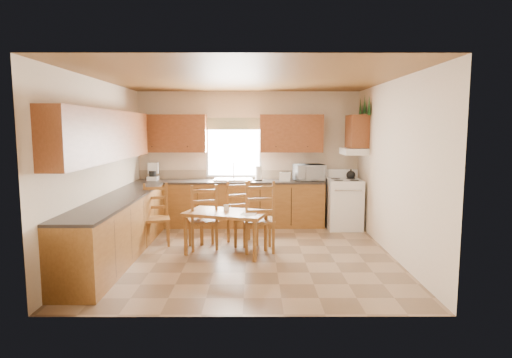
{
  "coord_description": "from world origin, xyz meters",
  "views": [
    {
      "loc": [
        0.13,
        -6.53,
        1.98
      ],
      "look_at": [
        0.15,
        0.3,
        1.15
      ],
      "focal_mm": 30.0,
      "sensor_mm": 36.0,
      "label": 1
    }
  ],
  "objects_px": {
    "stove": "(344,205)",
    "dining_table": "(226,232)",
    "chair_near_right": "(259,216)",
    "chair_far_right": "(242,213)",
    "chair_far_left": "(156,215)",
    "chair_near_left": "(203,216)",
    "microwave": "(309,172)"
  },
  "relations": [
    {
      "from": "microwave",
      "to": "dining_table",
      "type": "distance_m",
      "value": 2.56
    },
    {
      "from": "stove",
      "to": "chair_far_left",
      "type": "distance_m",
      "value": 3.6
    },
    {
      "from": "chair_far_left",
      "to": "chair_near_left",
      "type": "bearing_deg",
      "value": -28.9
    },
    {
      "from": "dining_table",
      "to": "stove",
      "type": "bearing_deg",
      "value": 54.56
    },
    {
      "from": "chair_near_left",
      "to": "chair_far_right",
      "type": "relative_size",
      "value": 1.0
    },
    {
      "from": "stove",
      "to": "chair_near_right",
      "type": "xyz_separation_m",
      "value": [
        -1.69,
        -1.53,
        0.1
      ]
    },
    {
      "from": "chair_near_left",
      "to": "chair_far_right",
      "type": "distance_m",
      "value": 0.69
    },
    {
      "from": "chair_far_right",
      "to": "chair_far_left",
      "type": "bearing_deg",
      "value": 159.24
    },
    {
      "from": "dining_table",
      "to": "chair_near_right",
      "type": "relative_size",
      "value": 1.09
    },
    {
      "from": "microwave",
      "to": "chair_near_right",
      "type": "relative_size",
      "value": 0.47
    },
    {
      "from": "chair_near_right",
      "to": "stove",
      "type": "bearing_deg",
      "value": -144.2
    },
    {
      "from": "chair_near_left",
      "to": "dining_table",
      "type": "bearing_deg",
      "value": 128.99
    },
    {
      "from": "dining_table",
      "to": "chair_far_left",
      "type": "distance_m",
      "value": 1.32
    },
    {
      "from": "dining_table",
      "to": "chair_far_left",
      "type": "bearing_deg",
      "value": 175.31
    },
    {
      "from": "chair_near_right",
      "to": "microwave",
      "type": "bearing_deg",
      "value": -126.3
    },
    {
      "from": "microwave",
      "to": "chair_far_right",
      "type": "height_order",
      "value": "microwave"
    },
    {
      "from": "microwave",
      "to": "chair_near_left",
      "type": "relative_size",
      "value": 0.51
    },
    {
      "from": "microwave",
      "to": "stove",
      "type": "bearing_deg",
      "value": -32.33
    },
    {
      "from": "chair_near_left",
      "to": "chair_near_right",
      "type": "bearing_deg",
      "value": 154.08
    },
    {
      "from": "dining_table",
      "to": "chair_near_right",
      "type": "xyz_separation_m",
      "value": [
        0.51,
        0.12,
        0.24
      ]
    },
    {
      "from": "dining_table",
      "to": "chair_far_left",
      "type": "relative_size",
      "value": 1.22
    },
    {
      "from": "stove",
      "to": "dining_table",
      "type": "height_order",
      "value": "stove"
    },
    {
      "from": "chair_near_right",
      "to": "chair_far_left",
      "type": "height_order",
      "value": "chair_near_right"
    },
    {
      "from": "dining_table",
      "to": "chair_far_right",
      "type": "height_order",
      "value": "chair_far_right"
    },
    {
      "from": "stove",
      "to": "chair_near_left",
      "type": "relative_size",
      "value": 0.89
    },
    {
      "from": "dining_table",
      "to": "chair_far_left",
      "type": "height_order",
      "value": "chair_far_left"
    },
    {
      "from": "chair_near_right",
      "to": "chair_far_right",
      "type": "height_order",
      "value": "chair_near_right"
    },
    {
      "from": "stove",
      "to": "chair_near_left",
      "type": "bearing_deg",
      "value": -151.33
    },
    {
      "from": "microwave",
      "to": "chair_far_left",
      "type": "distance_m",
      "value": 3.14
    },
    {
      "from": "stove",
      "to": "chair_far_left",
      "type": "height_order",
      "value": "chair_far_left"
    },
    {
      "from": "dining_table",
      "to": "chair_near_left",
      "type": "bearing_deg",
      "value": 162.79
    },
    {
      "from": "chair_near_right",
      "to": "chair_far_right",
      "type": "relative_size",
      "value": 1.08
    }
  ]
}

